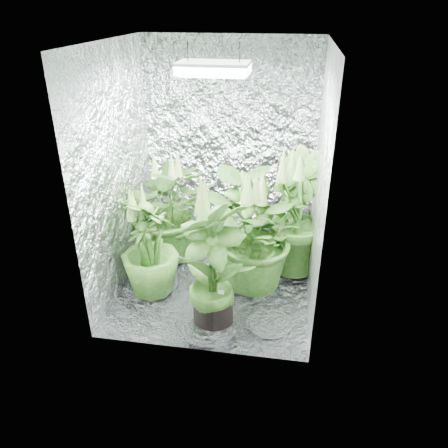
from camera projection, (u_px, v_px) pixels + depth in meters
ground at (216, 286)px, 3.85m from camera, size 1.60×1.60×0.00m
walls at (215, 180)px, 3.40m from camera, size 1.62×1.62×2.00m
ceiling at (213, 41)px, 2.94m from camera, size 1.60×1.60×0.01m
grow_lamp at (214, 68)px, 3.02m from camera, size 0.50×0.30×0.22m
plant_a at (168, 211)px, 4.04m from camera, size 1.00×1.00×1.07m
plant_b at (250, 227)px, 3.87m from camera, size 0.67×0.67×1.01m
plant_c at (294, 216)px, 3.84m from camera, size 0.79×0.79×1.20m
plant_d at (149, 249)px, 3.57m from camera, size 0.65×0.65×0.95m
plant_e at (251, 237)px, 3.59m from camera, size 0.96×0.96×1.07m
plant_f at (213, 264)px, 3.16m from camera, size 0.80×0.80×1.18m
circulation_fan at (286, 241)px, 4.24m from camera, size 0.17×0.33×0.38m
plant_label at (221, 295)px, 3.23m from camera, size 0.05×0.02×0.07m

